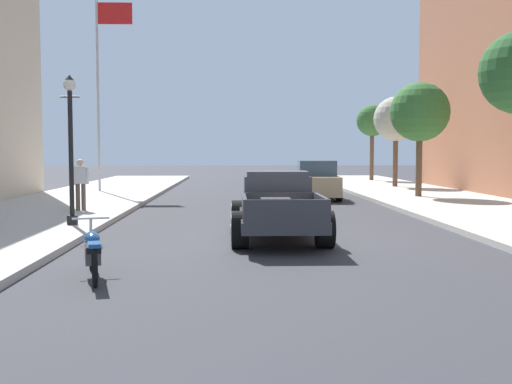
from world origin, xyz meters
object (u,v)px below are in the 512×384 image
(motorcycle_parked, at_px, (93,251))
(flagpole, at_px, (103,72))
(street_tree_third, at_px, (396,119))
(street_tree_farthest, at_px, (372,121))
(street_tree_second, at_px, (420,113))
(hotrod_truck_gunmetal, at_px, (277,206))
(car_background_tan, at_px, (316,181))
(pedestrian_sidewalk_left, at_px, (80,181))
(street_lamp_near, at_px, (71,138))

(motorcycle_parked, xyz_separation_m, flagpole, (-3.92, 19.13, 5.33))
(street_tree_third, distance_m, street_tree_farthest, 6.99)
(street_tree_second, xyz_separation_m, street_tree_farthest, (1.20, 13.88, 0.31))
(hotrod_truck_gunmetal, relative_size, street_tree_farthest, 1.01)
(street_tree_second, distance_m, street_tree_farthest, 13.94)
(car_background_tan, height_order, street_tree_farthest, street_tree_farthest)
(car_background_tan, height_order, street_tree_third, street_tree_third)
(pedestrian_sidewalk_left, distance_m, street_lamp_near, 3.99)
(street_tree_second, bearing_deg, flagpole, 164.30)
(car_background_tan, distance_m, street_tree_farthest, 14.76)
(car_background_tan, bearing_deg, flagpole, 160.82)
(car_background_tan, height_order, street_tree_second, street_tree_second)
(hotrod_truck_gunmetal, height_order, street_lamp_near, street_lamp_near)
(pedestrian_sidewalk_left, height_order, street_tree_second, street_tree_second)
(hotrod_truck_gunmetal, height_order, motorcycle_parked, hotrod_truck_gunmetal)
(car_background_tan, distance_m, street_lamp_near, 12.61)
(hotrod_truck_gunmetal, relative_size, street_tree_third, 1.03)
(hotrod_truck_gunmetal, xyz_separation_m, motorcycle_parked, (-3.31, -4.44, -0.31))
(pedestrian_sidewalk_left, xyz_separation_m, flagpole, (-1.29, 9.52, 4.68))
(hotrod_truck_gunmetal, distance_m, car_background_tan, 11.59)
(car_background_tan, distance_m, street_tree_third, 8.69)
(car_background_tan, relative_size, pedestrian_sidewalk_left, 2.66)
(motorcycle_parked, distance_m, street_lamp_near, 6.50)
(motorcycle_parked, distance_m, street_tree_second, 18.51)
(street_tree_second, height_order, street_tree_third, street_tree_third)
(street_lamp_near, relative_size, flagpole, 0.42)
(car_background_tan, xyz_separation_m, street_lamp_near, (-7.70, -9.85, 1.62))
(motorcycle_parked, height_order, car_background_tan, car_background_tan)
(hotrod_truck_gunmetal, bearing_deg, pedestrian_sidewalk_left, 138.92)
(street_tree_third, bearing_deg, street_tree_farthest, 87.25)
(pedestrian_sidewalk_left, relative_size, street_tree_third, 0.34)
(flagpole, height_order, street_tree_farthest, flagpole)
(street_lamp_near, xyz_separation_m, flagpole, (-2.01, 13.23, 3.39))
(motorcycle_parked, xyz_separation_m, street_tree_second, (10.05, 15.21, 3.21))
(hotrod_truck_gunmetal, distance_m, street_lamp_near, 5.66)
(motorcycle_parked, distance_m, pedestrian_sidewalk_left, 9.98)
(pedestrian_sidewalk_left, distance_m, street_tree_second, 14.10)
(flagpole, height_order, street_tree_third, flagpole)
(motorcycle_parked, height_order, street_lamp_near, street_lamp_near)
(car_background_tan, distance_m, flagpole, 11.44)
(pedestrian_sidewalk_left, bearing_deg, motorcycle_parked, -74.72)
(pedestrian_sidewalk_left, xyz_separation_m, street_tree_farthest, (13.88, 19.47, 2.88))
(car_background_tan, xyz_separation_m, street_tree_second, (4.26, -0.55, 2.89))
(motorcycle_parked, distance_m, car_background_tan, 16.79)
(street_tree_third, bearing_deg, pedestrian_sidewalk_left, -137.30)
(motorcycle_parked, height_order, street_tree_farthest, street_tree_farthest)
(motorcycle_parked, bearing_deg, street_tree_farthest, 68.84)
(flagpole, bearing_deg, street_tree_third, 11.35)
(street_tree_farthest, bearing_deg, hotrod_truck_gunmetal, -107.87)
(pedestrian_sidewalk_left, bearing_deg, flagpole, 97.73)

